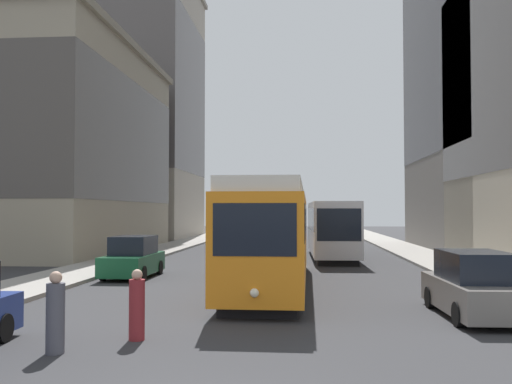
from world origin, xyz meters
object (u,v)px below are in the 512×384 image
Objects in this scene: pedestrian_crossing_near at (137,307)px; streetcar at (272,232)px; parked_car_left_mid at (133,258)px; transit_bus at (331,227)px; parked_car_right_far at (474,287)px; pedestrian_crossing_far at (55,315)px.

streetcar is at bearing 169.19° from pedestrian_crossing_near.
transit_bus is at bearing 50.16° from parked_car_left_mid.
transit_bus is 7.09× the size of pedestrian_crossing_near.
parked_car_right_far reaches higher than pedestrian_crossing_far.
parked_car_right_far is (12.19, -8.32, 0.00)m from parked_car_left_mid.
streetcar is 11.47m from pedestrian_crossing_far.
pedestrian_crossing_far reaches higher than pedestrian_crossing_near.
streetcar is at bearing -46.98° from parked_car_right_far.
parked_car_right_far is at bearing -82.42° from transit_bus.
pedestrian_crossing_far is at bearing 24.13° from parked_car_right_far.
pedestrian_crossing_near is (-8.49, -3.45, -0.10)m from parked_car_right_far.
pedestrian_crossing_far is at bearing -107.14° from transit_bus.
transit_bus is 2.47× the size of parked_car_right_far.
parked_car_left_mid is at bearing 79.04° from pedestrian_crossing_far.
parked_car_left_mid is (-6.29, 2.37, -1.26)m from streetcar.
pedestrian_crossing_near is (-2.58, -9.39, -1.35)m from streetcar.
streetcar is 13.56m from transit_bus.
pedestrian_crossing_near is at bearing -104.91° from transit_bus.
streetcar is 9.84m from pedestrian_crossing_near.
streetcar is 9.22× the size of pedestrian_crossing_near.
transit_bus reaches higher than pedestrian_crossing_far.
parked_car_left_mid is 13.30m from pedestrian_crossing_far.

